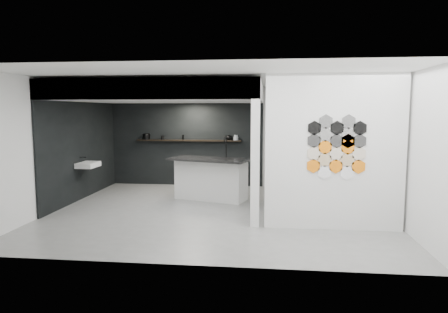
% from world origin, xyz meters
% --- Properties ---
extents(floor, '(7.00, 6.00, 0.01)m').
position_xyz_m(floor, '(0.00, 0.00, -0.01)').
color(floor, slate).
extents(partition_panel, '(2.45, 0.15, 2.80)m').
position_xyz_m(partition_panel, '(2.23, -1.00, 1.40)').
color(partition_panel, silver).
rests_on(partition_panel, floor).
extents(bay_clad_back, '(4.40, 0.04, 2.35)m').
position_xyz_m(bay_clad_back, '(-1.30, 2.97, 1.18)').
color(bay_clad_back, black).
rests_on(bay_clad_back, floor).
extents(bay_clad_left, '(0.04, 4.00, 2.35)m').
position_xyz_m(bay_clad_left, '(-3.47, 1.00, 1.18)').
color(bay_clad_left, black).
rests_on(bay_clad_left, floor).
extents(bulkhead, '(4.40, 4.00, 0.40)m').
position_xyz_m(bulkhead, '(-1.30, 1.00, 2.55)').
color(bulkhead, silver).
rests_on(bulkhead, corner_column).
extents(corner_column, '(0.16, 0.16, 2.35)m').
position_xyz_m(corner_column, '(0.82, -1.00, 1.18)').
color(corner_column, silver).
rests_on(corner_column, floor).
extents(fascia_beam, '(4.40, 0.16, 0.40)m').
position_xyz_m(fascia_beam, '(-1.30, -0.92, 2.55)').
color(fascia_beam, silver).
rests_on(fascia_beam, corner_column).
extents(wall_basin, '(0.40, 0.60, 0.12)m').
position_xyz_m(wall_basin, '(-3.24, 0.80, 0.85)').
color(wall_basin, silver).
rests_on(wall_basin, bay_clad_left).
extents(display_shelf, '(3.00, 0.15, 0.04)m').
position_xyz_m(display_shelf, '(-1.20, 2.87, 1.30)').
color(display_shelf, black).
rests_on(display_shelf, bay_clad_back).
extents(kitchen_island, '(2.07, 1.36, 1.54)m').
position_xyz_m(kitchen_island, '(-0.31, 1.16, 0.52)').
color(kitchen_island, silver).
rests_on(kitchen_island, floor).
extents(stockpot, '(0.21, 0.21, 0.17)m').
position_xyz_m(stockpot, '(-2.43, 2.87, 1.40)').
color(stockpot, black).
rests_on(stockpot, display_shelf).
extents(kettle, '(0.20, 0.20, 0.15)m').
position_xyz_m(kettle, '(-0.05, 2.87, 1.39)').
color(kettle, black).
rests_on(kettle, display_shelf).
extents(glass_bowl, '(0.17, 0.17, 0.10)m').
position_xyz_m(glass_bowl, '(0.15, 2.87, 1.37)').
color(glass_bowl, gray).
rests_on(glass_bowl, display_shelf).
extents(glass_vase, '(0.13, 0.13, 0.15)m').
position_xyz_m(glass_vase, '(0.15, 2.87, 1.39)').
color(glass_vase, gray).
rests_on(glass_vase, display_shelf).
extents(bottle_dark, '(0.07, 0.07, 0.14)m').
position_xyz_m(bottle_dark, '(-1.36, 2.87, 1.39)').
color(bottle_dark, black).
rests_on(bottle_dark, display_shelf).
extents(utensil_cup, '(0.09, 0.09, 0.11)m').
position_xyz_m(utensil_cup, '(-1.95, 2.87, 1.38)').
color(utensil_cup, black).
rests_on(utensil_cup, display_shelf).
extents(hex_tile_cluster, '(1.04, 0.02, 1.16)m').
position_xyz_m(hex_tile_cluster, '(2.26, -1.09, 1.50)').
color(hex_tile_cluster, orange).
rests_on(hex_tile_cluster, partition_panel).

